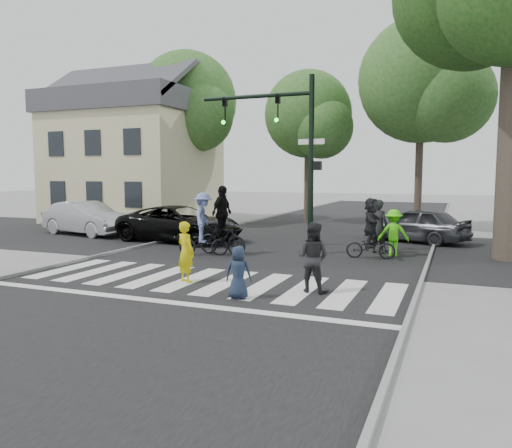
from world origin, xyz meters
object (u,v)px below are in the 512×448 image
Objects in this scene: pedestrian_woman at (186,252)px; cyclist_right at (371,232)px; pedestrian_adult at (313,257)px; car_grey at (416,225)px; cyclist_left at (203,228)px; cyclist_mid at (222,227)px; car_silver at (86,218)px; traffic_signal at (287,139)px; car_suv at (180,224)px; pedestrian_child at (238,273)px.

cyclist_right is (3.73, 5.33, 0.11)m from pedestrian_woman.
pedestrian_adult is 9.91m from car_grey.
pedestrian_adult is 0.77× the size of cyclist_left.
cyclist_mid reaches higher than car_silver.
pedestrian_woman is at bearing -76.19° from cyclist_mid.
traffic_signal reaches higher than car_suv.
car_silver reaches higher than car_grey.
pedestrian_adult is (1.32, 1.24, 0.22)m from pedestrian_child.
pedestrian_adult is at bearing -151.60° from pedestrian_woman.
traffic_signal is 6.62m from pedestrian_adult.
cyclist_left is at bearing -100.43° from car_silver.
cyclist_right reaches higher than pedestrian_child.
pedestrian_woman is at bearing -115.68° from car_silver.
cyclist_mid is at bearing -73.37° from pedestrian_child.
pedestrian_adult is 0.31× the size of car_suv.
cyclist_left is at bearing -28.98° from pedestrian_adult.
cyclist_mid is 4.90m from cyclist_right.
car_suv is (-4.07, 6.58, -0.05)m from pedestrian_woman.
cyclist_mid is at bearing -51.26° from pedestrian_woman.
car_suv is at bearing 141.99° from cyclist_mid.
car_grey is (3.95, 4.46, -3.20)m from traffic_signal.
car_silver is at bearing -20.09° from pedestrian_adult.
pedestrian_adult is 0.39× the size of car_grey.
pedestrian_child is 6.03m from cyclist_mid.
pedestrian_woman is at bearing -143.30° from car_suv.
car_suv is at bearing 132.82° from cyclist_left.
traffic_signal is at bearing 35.37° from cyclist_mid.
cyclist_right reaches higher than pedestrian_woman.
pedestrian_woman is 6.51m from cyclist_right.
pedestrian_child is (1.10, -6.57, -3.31)m from traffic_signal.
traffic_signal reaches higher than pedestrian_woman.
pedestrian_woman is at bearing -5.26° from car_grey.
cyclist_left is at bearing -25.92° from car_grey.
cyclist_mid is at bearing 30.34° from cyclist_left.
pedestrian_woman is 3.24m from pedestrian_adult.
traffic_signal is 10.53m from car_silver.
pedestrian_child is 0.60× the size of cyclist_right.
pedestrian_woman is 0.95× the size of pedestrian_adult.
pedestrian_woman is 4.20m from cyclist_left.
car_suv is at bearing 167.76° from traffic_signal.
traffic_signal is at bearing -86.56° from car_silver.
cyclist_mid is at bearing -34.69° from pedestrian_adult.
traffic_signal is 1.46× the size of car_grey.
car_suv is (-5.98, 7.63, 0.14)m from pedestrian_child.
traffic_signal is at bearing 34.28° from cyclist_left.
car_silver is (-11.04, 7.99, 0.16)m from pedestrian_child.
pedestrian_woman is 7.74m from car_suv.
car_grey is at bearing -63.99° from car_suv.
cyclist_left is 8.79m from car_grey.
cyclist_left reaches higher than pedestrian_woman.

